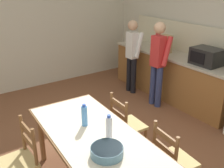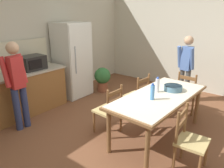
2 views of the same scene
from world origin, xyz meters
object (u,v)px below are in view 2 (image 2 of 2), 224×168
Objects in this scene: chair_side_far_left at (109,110)px; chair_side_far_right at (138,96)px; bottle_off_centre at (157,85)px; refrigerator at (73,60)px; microwave at (32,63)px; chair_side_near_left at (189,140)px; chair_head_end at (188,93)px; potted_plant at (102,78)px; person_at_counter at (17,82)px; person_by_table at (186,66)px; dining_table at (159,99)px; serving_bowl at (173,88)px; bottle_near_centre at (152,92)px.

chair_side_far_left and chair_side_far_right have the same top height.
bottle_off_centre is 0.30× the size of chair_side_far_left.
microwave is (-1.12, 0.02, 0.14)m from refrigerator.
microwave is 2.69m from bottle_off_centre.
chair_side_near_left is 1.91m from chair_head_end.
potted_plant is (0.67, 1.52, -0.06)m from chair_side_far_right.
person_at_counter is (-1.79, -0.50, -0.01)m from refrigerator.
chair_side_near_left is at bearing -119.15° from potted_plant.
refrigerator is 6.90× the size of bottle_off_centre.
person_by_table is at bearing -121.47° from person_at_counter.
chair_head_end reaches higher than dining_table.
chair_side_near_left is 0.57× the size of person_by_table.
dining_table is 2.27× the size of chair_side_near_left.
chair_side_near_left and chair_head_end have the same top height.
serving_bowl is 2.79m from person_at_counter.
person_at_counter reaches higher than chair_side_far_right.
dining_table is at bearing 61.62° from chair_side_far_right.
refrigerator is 6.90× the size of bottle_near_centre.
dining_table is 7.65× the size of bottle_off_centre.
chair_side_far_left is (0.21, -1.93, -0.63)m from microwave.
refrigerator is 1.13m from microwave.
bottle_off_centre is 0.30× the size of chair_head_end.
person_at_counter is (-1.30, 2.17, 0.22)m from dining_table.
chair_head_end is (0.81, -2.73, -0.49)m from refrigerator.
chair_side_near_left is at bearing -143.19° from serving_bowl.
refrigerator reaches higher than dining_table.
microwave is at bearing -80.93° from chair_side_far_left.
bottle_near_centre is 2.69m from potted_plant.
person_at_counter is at bearing -33.24° from chair_side_far_right.
bottle_off_centre is 0.40× the size of potted_plant.
chair_head_end is at bearing -73.46° from refrigerator.
serving_bowl is at bearing 18.51° from person_by_table.
refrigerator is 0.90× the size of dining_table.
dining_table is 2.27× the size of chair_side_far_right.
chair_side_near_left is 2.57m from person_by_table.
microwave is 3.49m from person_by_table.
refrigerator reaches higher than potted_plant.
potted_plant is at bearing -14.09° from microwave.
bottle_near_centre is 0.30× the size of chair_head_end.
chair_side_near_left is at bearing 28.56° from person_by_table.
refrigerator is 2.78m from person_by_table.
bottle_near_centre reaches higher than serving_bowl.
person_by_table reaches higher than bottle_near_centre.
person_by_table reaches higher than microwave.
bottle_off_centre is 0.30× the size of chair_side_near_left.
chair_head_end is (1.73, -0.81, 0.00)m from chair_side_far_left.
person_by_table is at bearing -58.46° from chair_head_end.
potted_plant is (-0.70, 2.00, -0.51)m from person_by_table.
dining_table is (-0.49, -2.67, -0.23)m from refrigerator.
dining_table is 6.45× the size of serving_bowl.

